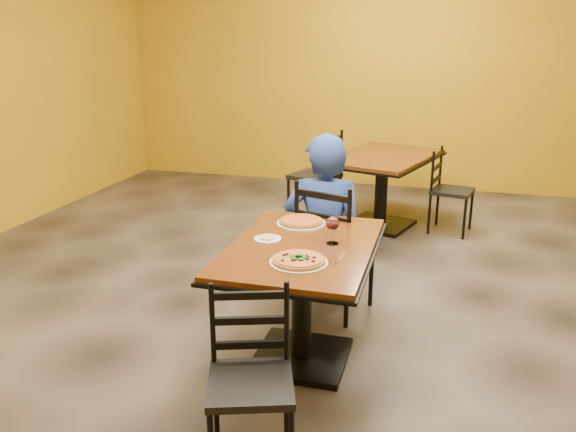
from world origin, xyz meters
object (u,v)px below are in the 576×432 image
(table_second, at_px, (382,173))
(pizza_far, at_px, (301,221))
(table_main, at_px, (302,276))
(chair_main_far, at_px, (335,246))
(plate_far, at_px, (301,223))
(chair_main_near, at_px, (251,385))
(pizza_main, at_px, (299,260))
(plate_main, at_px, (299,262))
(side_plate, at_px, (268,239))
(wine_glass, at_px, (333,229))
(chair_second_left, at_px, (315,176))
(diner, at_px, (324,215))
(chair_second_right, at_px, (452,192))

(table_second, bearing_deg, pizza_far, -95.86)
(table_main, xyz_separation_m, chair_main_far, (0.06, 0.73, -0.07))
(plate_far, bearing_deg, chair_main_near, -85.61)
(pizza_main, distance_m, plate_far, 0.67)
(table_second, xyz_separation_m, pizza_main, (-0.09, -3.04, 0.21))
(chair_main_far, xyz_separation_m, pizza_main, (-0.00, -1.01, 0.29))
(chair_main_far, relative_size, plate_main, 3.13)
(pizza_main, height_order, pizza_far, same)
(pizza_main, distance_m, side_plate, 0.41)
(table_main, height_order, pizza_main, pizza_main)
(side_plate, bearing_deg, wine_glass, 5.54)
(chair_main_near, xyz_separation_m, pizza_far, (-0.10, 1.29, 0.35))
(chair_second_left, xyz_separation_m, plate_far, (0.46, -2.39, 0.27))
(diner, distance_m, side_plate, 1.01)
(chair_main_far, distance_m, chair_second_right, 2.17)
(chair_second_right, height_order, plate_far, chair_second_right)
(chair_main_near, bearing_deg, table_second, 68.78)
(chair_main_far, distance_m, plate_main, 1.05)
(table_main, height_order, plate_main, plate_main)
(table_second, height_order, pizza_main, pizza_main)
(table_main, xyz_separation_m, plate_main, (0.05, -0.28, 0.20))
(plate_main, xyz_separation_m, pizza_far, (-0.15, 0.65, 0.02))
(table_second, xyz_separation_m, plate_main, (-0.09, -3.04, 0.19))
(chair_main_near, relative_size, chair_main_far, 0.86)
(table_second, distance_m, wine_glass, 2.71)
(pizza_main, bearing_deg, plate_main, 0.00)
(table_main, bearing_deg, side_plate, 173.71)
(chair_main_far, height_order, side_plate, chair_main_far)
(table_second, height_order, plate_main, plate_main)
(chair_main_far, distance_m, pizza_main, 1.05)
(table_main, distance_m, plate_far, 0.43)
(chair_second_right, bearing_deg, plate_far, 170.22)
(chair_main_far, relative_size, diner, 0.79)
(pizza_main, bearing_deg, wine_glass, 72.06)
(chair_main_near, bearing_deg, table_main, 71.05)
(side_plate, relative_size, wine_glass, 0.89)
(chair_second_right, xyz_separation_m, pizza_main, (-0.80, -3.04, 0.35))
(table_main, relative_size, chair_main_far, 1.27)
(table_second, distance_m, plate_main, 3.05)
(chair_main_far, bearing_deg, chair_main_near, 104.87)
(chair_main_far, distance_m, wine_glass, 0.77)
(pizza_main, xyz_separation_m, side_plate, (-0.27, 0.31, -0.02))
(chair_main_near, bearing_deg, plate_far, 75.44)
(table_second, relative_size, wine_glass, 8.49)
(table_second, distance_m, pizza_far, 2.41)
(chair_main_near, xyz_separation_m, wine_glass, (0.16, 0.99, 0.42))
(table_main, bearing_deg, pizza_main, -79.56)
(chair_main_far, relative_size, wine_glass, 5.39)
(table_second, relative_size, diner, 1.24)
(table_main, bearing_deg, chair_second_right, 72.90)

